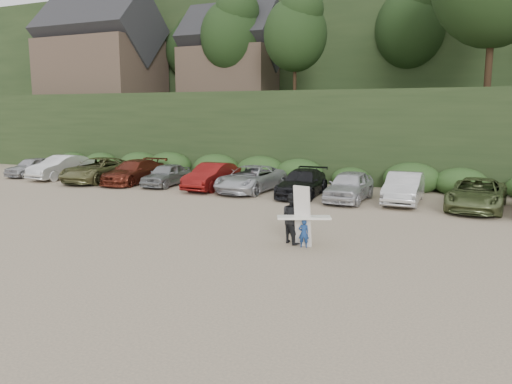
% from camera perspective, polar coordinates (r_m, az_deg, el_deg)
% --- Properties ---
extents(ground, '(120.00, 120.00, 0.00)m').
position_cam_1_polar(ground, '(18.53, -2.92, -5.41)').
color(ground, tan).
rests_on(ground, ground).
extents(hillside_backdrop, '(90.00, 41.50, 28.00)m').
position_cam_1_polar(hillside_backdrop, '(52.95, 15.47, 16.06)').
color(hillside_backdrop, black).
rests_on(hillside_backdrop, ground).
extents(parked_cars, '(39.66, 6.22, 1.64)m').
position_cam_1_polar(parked_cars, '(28.06, 2.99, 1.24)').
color(parked_cars, '#A5A6AA').
rests_on(parked_cars, ground).
extents(child_surfer, '(1.89, 1.20, 1.10)m').
position_cam_1_polar(child_surfer, '(17.34, 5.49, -3.92)').
color(child_surfer, navy).
rests_on(child_surfer, ground).
extents(adult_surfer, '(1.36, 1.06, 2.16)m').
position_cam_1_polar(adult_surfer, '(17.79, 4.29, -2.97)').
color(adult_surfer, black).
rests_on(adult_surfer, ground).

